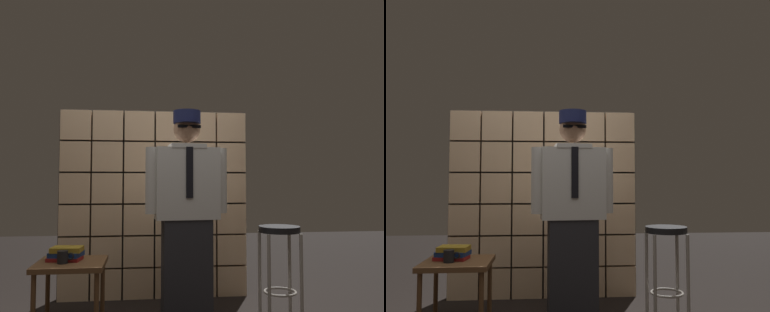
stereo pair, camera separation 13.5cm
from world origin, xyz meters
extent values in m
cube|color=#E0B78C|center=(-0.77, 1.17, 0.15)|extent=(0.29, 0.08, 0.29)
cube|color=#E0B78C|center=(-0.46, 1.17, 0.15)|extent=(0.29, 0.08, 0.29)
cube|color=#E0B78C|center=(-0.15, 1.17, 0.15)|extent=(0.29, 0.08, 0.29)
cube|color=#E0B78C|center=(0.15, 1.17, 0.15)|extent=(0.29, 0.08, 0.29)
cube|color=#E0B78C|center=(0.46, 1.17, 0.15)|extent=(0.29, 0.08, 0.29)
cube|color=#E0B78C|center=(0.77, 1.17, 0.15)|extent=(0.29, 0.08, 0.29)
cube|color=#E0B78C|center=(-0.77, 1.17, 0.45)|extent=(0.29, 0.08, 0.29)
cube|color=#E0B78C|center=(-0.46, 1.17, 0.45)|extent=(0.29, 0.08, 0.29)
cube|color=#E0B78C|center=(-0.15, 1.17, 0.45)|extent=(0.29, 0.08, 0.29)
cube|color=#E0B78C|center=(0.15, 1.17, 0.45)|extent=(0.29, 0.08, 0.29)
cube|color=#E0B78C|center=(0.46, 1.17, 0.45)|extent=(0.29, 0.08, 0.29)
cube|color=#E0B78C|center=(0.77, 1.17, 0.45)|extent=(0.29, 0.08, 0.29)
cube|color=#E0B78C|center=(-0.77, 1.17, 0.76)|extent=(0.29, 0.08, 0.29)
cube|color=#E0B78C|center=(-0.46, 1.17, 0.76)|extent=(0.29, 0.08, 0.29)
cube|color=#E0B78C|center=(-0.15, 1.17, 0.76)|extent=(0.29, 0.08, 0.29)
cube|color=#E0B78C|center=(0.15, 1.17, 0.76)|extent=(0.29, 0.08, 0.29)
cube|color=#E0B78C|center=(0.46, 1.17, 0.76)|extent=(0.29, 0.08, 0.29)
cube|color=#E0B78C|center=(0.77, 1.17, 0.76)|extent=(0.29, 0.08, 0.29)
cube|color=#E0B78C|center=(-0.77, 1.17, 1.07)|extent=(0.29, 0.08, 0.29)
cube|color=#E0B78C|center=(-0.46, 1.17, 1.07)|extent=(0.29, 0.08, 0.29)
cube|color=#E0B78C|center=(-0.15, 1.17, 1.07)|extent=(0.29, 0.08, 0.29)
cube|color=#E0B78C|center=(0.15, 1.17, 1.07)|extent=(0.29, 0.08, 0.29)
cube|color=#E0B78C|center=(0.46, 1.17, 1.07)|extent=(0.29, 0.08, 0.29)
cube|color=#E0B78C|center=(0.77, 1.17, 1.07)|extent=(0.29, 0.08, 0.29)
cube|color=#E0B78C|center=(-0.77, 1.17, 1.38)|extent=(0.29, 0.08, 0.29)
cube|color=#E0B78C|center=(-0.46, 1.17, 1.38)|extent=(0.29, 0.08, 0.29)
cube|color=#E0B78C|center=(-0.15, 1.17, 1.38)|extent=(0.29, 0.08, 0.29)
cube|color=#E0B78C|center=(0.15, 1.17, 1.38)|extent=(0.29, 0.08, 0.29)
cube|color=#E0B78C|center=(0.46, 1.17, 1.38)|extent=(0.29, 0.08, 0.29)
cube|color=#E0B78C|center=(0.77, 1.17, 1.38)|extent=(0.29, 0.08, 0.29)
cube|color=#E0B78C|center=(-0.77, 1.17, 1.69)|extent=(0.29, 0.08, 0.29)
cube|color=#E0B78C|center=(-0.46, 1.17, 1.69)|extent=(0.29, 0.08, 0.29)
cube|color=#E0B78C|center=(-0.15, 1.17, 1.69)|extent=(0.29, 0.08, 0.29)
cube|color=#E0B78C|center=(0.15, 1.17, 1.69)|extent=(0.29, 0.08, 0.29)
cube|color=#E0B78C|center=(0.46, 1.17, 1.69)|extent=(0.29, 0.08, 0.29)
cube|color=#E0B78C|center=(0.77, 1.17, 1.69)|extent=(0.29, 0.08, 0.29)
cube|color=#38332D|center=(0.00, 1.22, 0.92)|extent=(1.87, 0.02, 1.87)
cube|color=#28282D|center=(0.24, 0.45, 0.41)|extent=(0.41, 0.23, 0.83)
cube|color=silver|center=(0.24, 0.45, 1.12)|extent=(0.53, 0.27, 0.59)
cube|color=black|center=(0.25, 0.33, 1.21)|extent=(0.06, 0.01, 0.41)
cube|color=silver|center=(0.24, 0.45, 1.42)|extent=(0.30, 0.26, 0.04)
sphere|color=#A87A5B|center=(0.24, 0.45, 1.57)|extent=(0.22, 0.22, 0.22)
ellipsoid|color=black|center=(0.25, 0.39, 1.53)|extent=(0.15, 0.09, 0.10)
cube|color=black|center=(0.25, 0.34, 1.58)|extent=(0.19, 0.03, 0.02)
cylinder|color=#191E47|center=(0.25, 0.36, 1.61)|extent=(0.18, 0.18, 0.01)
cylinder|color=#191E47|center=(0.24, 0.45, 1.67)|extent=(0.23, 0.23, 0.11)
cylinder|color=silver|center=(0.53, 0.47, 1.14)|extent=(0.11, 0.11, 0.54)
cylinder|color=silver|center=(-0.04, 0.42, 1.14)|extent=(0.11, 0.11, 0.54)
cylinder|color=black|center=(1.01, 0.40, 0.74)|extent=(0.34, 0.34, 0.05)
torus|color=#A59E93|center=(1.01, 0.40, 0.23)|extent=(0.27, 0.27, 0.02)
cylinder|color=#A59E93|center=(0.88, 0.27, 0.36)|extent=(0.03, 0.03, 0.71)
cylinder|color=#A59E93|center=(1.14, 0.27, 0.36)|extent=(0.03, 0.03, 0.71)
cylinder|color=#A59E93|center=(0.88, 0.53, 0.36)|extent=(0.03, 0.03, 0.71)
cylinder|color=#A59E93|center=(1.14, 0.53, 0.36)|extent=(0.03, 0.03, 0.71)
cube|color=brown|center=(-0.66, 0.38, 0.50)|extent=(0.52, 0.52, 0.04)
cylinder|color=brown|center=(-0.88, 0.16, 0.24)|extent=(0.04, 0.04, 0.48)
cylinder|color=brown|center=(-0.44, 0.16, 0.24)|extent=(0.04, 0.04, 0.48)
cylinder|color=brown|center=(-0.88, 0.60, 0.24)|extent=(0.04, 0.04, 0.48)
cylinder|color=brown|center=(-0.44, 0.60, 0.24)|extent=(0.04, 0.04, 0.48)
cube|color=maroon|center=(-0.72, 0.42, 0.53)|extent=(0.27, 0.20, 0.03)
cube|color=navy|center=(-0.71, 0.43, 0.56)|extent=(0.27, 0.23, 0.04)
cube|color=olive|center=(-0.70, 0.43, 0.60)|extent=(0.24, 0.19, 0.04)
cylinder|color=black|center=(-0.71, 0.30, 0.56)|extent=(0.08, 0.08, 0.09)
torus|color=black|center=(-0.65, 0.30, 0.57)|extent=(0.06, 0.01, 0.06)
camera|label=1|loc=(-0.10, -2.89, 1.13)|focal=37.99mm
camera|label=2|loc=(0.03, -2.90, 1.13)|focal=37.99mm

